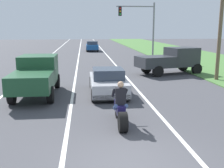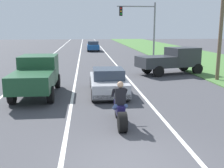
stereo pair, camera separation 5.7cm
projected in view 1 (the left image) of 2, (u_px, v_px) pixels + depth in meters
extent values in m
plane|color=#424247|center=(132.00, 164.00, 7.01)|extent=(160.00, 160.00, 0.00)
cube|color=white|center=(39.00, 65.00, 25.95)|extent=(0.14, 120.00, 0.01)
cube|color=white|center=(115.00, 64.00, 26.68)|extent=(0.14, 120.00, 0.01)
cube|color=white|center=(77.00, 64.00, 26.32)|extent=(0.14, 120.00, 0.01)
cube|color=#477538|center=(214.00, 62.00, 27.70)|extent=(10.00, 120.00, 0.06)
cylinder|color=black|center=(123.00, 122.00, 9.14)|extent=(0.28, 0.69, 0.69)
cylinder|color=black|center=(117.00, 110.00, 10.66)|extent=(0.12, 0.63, 0.63)
cube|color=#1E194C|center=(120.00, 107.00, 9.89)|extent=(0.28, 1.10, 0.36)
cylinder|color=#B2B2B7|center=(117.00, 101.00, 10.51)|extent=(0.08, 0.36, 0.73)
cylinder|color=#A5A5AA|center=(118.00, 90.00, 10.40)|extent=(0.70, 0.05, 0.05)
cube|color=black|center=(121.00, 96.00, 9.57)|extent=(0.36, 0.24, 0.60)
sphere|color=tan|center=(121.00, 84.00, 9.49)|extent=(0.22, 0.22, 0.22)
cylinder|color=#384C7A|center=(115.00, 107.00, 9.66)|extent=(0.14, 0.47, 0.32)
cylinder|color=black|center=(113.00, 93.00, 9.83)|extent=(0.10, 0.51, 0.40)
cylinder|color=#384C7A|center=(125.00, 107.00, 9.70)|extent=(0.14, 0.47, 0.32)
cylinder|color=black|center=(126.00, 93.00, 9.88)|extent=(0.10, 0.51, 0.40)
cube|color=#B7B7BC|center=(108.00, 84.00, 14.54)|extent=(1.80, 4.30, 0.64)
cube|color=#333D4C|center=(108.00, 74.00, 14.23)|extent=(1.56, 1.70, 0.52)
cube|color=black|center=(112.00, 98.00, 12.59)|extent=(1.76, 0.20, 0.28)
cylinder|color=black|center=(92.00, 82.00, 16.06)|extent=(0.24, 0.64, 0.64)
cylinder|color=black|center=(119.00, 81.00, 16.22)|extent=(0.24, 0.64, 0.64)
cylinder|color=black|center=(94.00, 95.00, 12.94)|extent=(0.24, 0.64, 0.64)
cylinder|color=black|center=(127.00, 94.00, 13.11)|extent=(0.24, 0.64, 0.64)
cube|color=#1E4C2D|center=(39.00, 68.00, 14.90)|extent=(1.90, 2.10, 1.40)
cube|color=#333D4C|center=(39.00, 60.00, 15.17)|extent=(1.67, 0.29, 0.57)
cube|color=#1E4C2D|center=(32.00, 82.00, 12.77)|extent=(1.90, 2.70, 0.80)
cylinder|color=black|center=(26.00, 82.00, 15.77)|extent=(0.28, 0.80, 0.80)
cylinder|color=black|center=(57.00, 81.00, 15.95)|extent=(0.28, 0.80, 0.80)
cylinder|color=black|center=(12.00, 96.00, 12.51)|extent=(0.28, 0.80, 0.80)
cylinder|color=black|center=(50.00, 95.00, 12.68)|extent=(0.28, 0.80, 0.80)
cube|color=#2D3035|center=(182.00, 57.00, 21.00)|extent=(2.52, 2.38, 1.40)
cube|color=#333D4C|center=(186.00, 51.00, 21.04)|extent=(0.71, 1.69, 0.57)
cube|color=#2D3035|center=(156.00, 62.00, 20.27)|extent=(3.10, 2.53, 0.80)
cylinder|color=black|center=(183.00, 66.00, 22.25)|extent=(0.85, 0.48, 0.80)
cylinder|color=black|center=(197.00, 69.00, 20.66)|extent=(0.85, 0.48, 0.80)
cylinder|color=black|center=(146.00, 68.00, 21.08)|extent=(0.85, 0.48, 0.80)
cylinder|color=black|center=(158.00, 71.00, 19.48)|extent=(0.85, 0.48, 0.80)
cylinder|color=gray|center=(153.00, 32.00, 28.60)|extent=(0.18, 0.18, 6.00)
cylinder|color=gray|center=(135.00, 6.00, 27.88)|extent=(3.93, 0.12, 0.12)
cube|color=black|center=(120.00, 11.00, 27.82)|extent=(0.32, 0.24, 0.90)
sphere|color=red|center=(120.00, 8.00, 27.63)|extent=(0.16, 0.16, 0.16)
sphere|color=orange|center=(120.00, 11.00, 27.68)|extent=(0.16, 0.16, 0.16)
sphere|color=green|center=(120.00, 14.00, 27.74)|extent=(0.16, 0.16, 0.16)
cylinder|color=brown|center=(221.00, 20.00, 17.51)|extent=(0.24, 0.24, 7.87)
cube|color=#194C8C|center=(92.00, 47.00, 41.37)|extent=(1.76, 4.00, 0.70)
cube|color=#333D4C|center=(92.00, 43.00, 41.06)|extent=(1.56, 2.00, 0.50)
cylinder|color=black|center=(87.00, 48.00, 42.73)|extent=(0.20, 0.60, 0.60)
cylinder|color=black|center=(97.00, 48.00, 42.89)|extent=(0.20, 0.60, 0.60)
cylinder|color=black|center=(87.00, 50.00, 40.00)|extent=(0.20, 0.60, 0.60)
cylinder|color=black|center=(98.00, 50.00, 40.16)|extent=(0.20, 0.60, 0.60)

